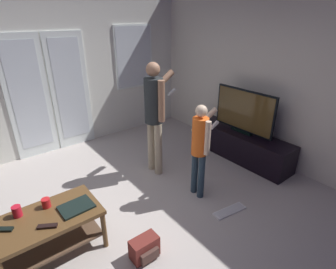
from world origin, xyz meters
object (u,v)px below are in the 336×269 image
at_px(coffee_table, 49,227).
at_px(tv_stand, 240,145).
at_px(flat_screen_tv, 244,111).
at_px(dvd_remote_slim, 3,229).
at_px(loose_keyboard, 230,211).
at_px(cup_near_edge, 46,203).
at_px(tv_remote_black, 47,226).
at_px(cup_by_laptop, 17,211).
at_px(person_adult, 155,110).
at_px(laptop_closed, 76,207).
at_px(person_child, 200,143).
at_px(backpack, 145,248).

xyz_separation_m(coffee_table, tv_stand, (3.09, 0.10, -0.11)).
bearing_deg(flat_screen_tv, dvd_remote_slim, -179.07).
height_order(loose_keyboard, cup_near_edge, cup_near_edge).
distance_m(tv_stand, dvd_remote_slim, 3.45).
bearing_deg(dvd_remote_slim, loose_keyboard, 19.04).
bearing_deg(tv_remote_black, coffee_table, 109.37).
distance_m(cup_by_laptop, tv_remote_black, 0.37).
xyz_separation_m(tv_remote_black, dvd_remote_slim, (-0.32, 0.20, 0.00)).
distance_m(loose_keyboard, tv_remote_black, 2.04).
bearing_deg(loose_keyboard, person_adult, 96.44).
relative_size(coffee_table, cup_near_edge, 10.20).
distance_m(laptop_closed, cup_by_laptop, 0.53).
height_order(flat_screen_tv, cup_near_edge, flat_screen_tv).
relative_size(laptop_closed, tv_remote_black, 1.84).
height_order(person_child, backpack, person_child).
relative_size(loose_keyboard, cup_near_edge, 4.79).
relative_size(coffee_table, laptop_closed, 3.09).
xyz_separation_m(flat_screen_tv, loose_keyboard, (-1.21, -0.81, -0.81)).
xyz_separation_m(cup_near_edge, cup_by_laptop, (-0.25, 0.03, 0.01)).
distance_m(cup_near_edge, dvd_remote_slim, 0.41).
relative_size(backpack, cup_near_edge, 2.96).
bearing_deg(laptop_closed, loose_keyboard, -24.39).
bearing_deg(flat_screen_tv, tv_remote_black, -175.24).
bearing_deg(dvd_remote_slim, tv_stand, 38.55).
bearing_deg(person_child, tv_remote_black, 178.68).
relative_size(cup_near_edge, cup_by_laptop, 0.86).
bearing_deg(backpack, flat_screen_tv, 16.75).
bearing_deg(backpack, cup_near_edge, 130.77).
relative_size(laptop_closed, dvd_remote_slim, 1.84).
height_order(person_child, tv_remote_black, person_child).
bearing_deg(loose_keyboard, laptop_closed, 158.03).
bearing_deg(cup_by_laptop, person_child, -10.25).
relative_size(loose_keyboard, dvd_remote_slim, 2.67).
distance_m(tv_stand, tv_remote_black, 3.14).
bearing_deg(person_adult, coffee_table, -159.91).
relative_size(person_adult, dvd_remote_slim, 9.72).
distance_m(tv_stand, flat_screen_tv, 0.59).
relative_size(flat_screen_tv, person_adult, 0.65).
height_order(coffee_table, cup_by_laptop, cup_by_laptop).
height_order(tv_stand, backpack, tv_stand).
bearing_deg(loose_keyboard, backpack, 175.70).
xyz_separation_m(person_adult, loose_keyboard, (0.15, -1.34, -0.98)).
distance_m(laptop_closed, dvd_remote_slim, 0.63).
xyz_separation_m(coffee_table, person_adult, (1.73, 0.63, 0.65)).
relative_size(person_child, loose_keyboard, 2.76).
bearing_deg(cup_by_laptop, backpack, -41.02).
xyz_separation_m(tv_stand, tv_remote_black, (-3.12, -0.26, 0.25)).
height_order(backpack, loose_keyboard, backpack).
relative_size(coffee_table, flat_screen_tv, 0.90).
distance_m(person_child, cup_by_laptop, 2.08).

